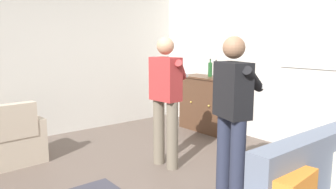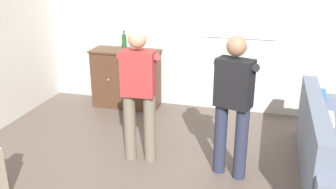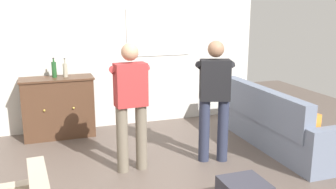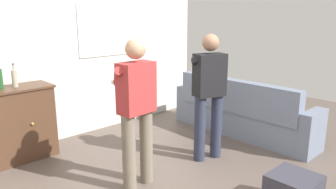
{
  "view_description": "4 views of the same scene",
  "coord_description": "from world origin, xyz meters",
  "px_view_note": "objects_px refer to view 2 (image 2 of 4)",
  "views": [
    {
      "loc": [
        2.97,
        -1.93,
        1.64
      ],
      "look_at": [
        0.14,
        0.35,
        1.04
      ],
      "focal_mm": 35.0,
      "sensor_mm": 36.0,
      "label": 1
    },
    {
      "loc": [
        1.21,
        -3.39,
        2.47
      ],
      "look_at": [
        0.23,
        0.2,
        1.09
      ],
      "focal_mm": 40.0,
      "sensor_mm": 36.0,
      "label": 2
    },
    {
      "loc": [
        -1.31,
        -3.88,
        2.13
      ],
      "look_at": [
        0.11,
        0.26,
        1.08
      ],
      "focal_mm": 40.0,
      "sensor_mm": 36.0,
      "label": 3
    },
    {
      "loc": [
        -2.35,
        -2.08,
        1.93
      ],
      "look_at": [
        -0.03,
        0.38,
        1.09
      ],
      "focal_mm": 35.0,
      "sensor_mm": 36.0,
      "label": 4
    }
  ],
  "objects_px": {
    "couch": "(325,150)",
    "person_standing_right": "(233,101)",
    "sideboard_cabinet": "(126,79)",
    "person_standing_left": "(139,90)",
    "bottle_wine_green": "(133,44)",
    "bottle_liquor_amber": "(124,42)"
  },
  "relations": [
    {
      "from": "bottle_wine_green",
      "to": "person_standing_right",
      "type": "distance_m",
      "value": 2.52
    },
    {
      "from": "sideboard_cabinet",
      "to": "person_standing_left",
      "type": "xyz_separation_m",
      "value": [
        0.83,
        -1.66,
        0.44
      ]
    },
    {
      "from": "couch",
      "to": "bottle_liquor_amber",
      "type": "xyz_separation_m",
      "value": [
        -3.07,
        1.55,
        0.77
      ]
    },
    {
      "from": "sideboard_cabinet",
      "to": "bottle_wine_green",
      "type": "height_order",
      "value": "bottle_wine_green"
    },
    {
      "from": "couch",
      "to": "sideboard_cabinet",
      "type": "relative_size",
      "value": 2.12
    },
    {
      "from": "couch",
      "to": "bottle_liquor_amber",
      "type": "height_order",
      "value": "bottle_liquor_amber"
    },
    {
      "from": "bottle_wine_green",
      "to": "person_standing_left",
      "type": "xyz_separation_m",
      "value": [
        0.69,
        -1.66,
        -0.17
      ]
    },
    {
      "from": "couch",
      "to": "person_standing_right",
      "type": "xyz_separation_m",
      "value": [
        -1.06,
        -0.21,
        0.58
      ]
    },
    {
      "from": "bottle_liquor_amber",
      "to": "person_standing_left",
      "type": "bearing_deg",
      "value": -63.23
    },
    {
      "from": "sideboard_cabinet",
      "to": "bottle_liquor_amber",
      "type": "xyz_separation_m",
      "value": [
        -0.02,
        0.04,
        0.63
      ]
    },
    {
      "from": "bottle_liquor_amber",
      "to": "person_standing_left",
      "type": "xyz_separation_m",
      "value": [
        0.86,
        -1.7,
        -0.19
      ]
    },
    {
      "from": "person_standing_right",
      "to": "bottle_wine_green",
      "type": "bearing_deg",
      "value": 136.72
    },
    {
      "from": "sideboard_cabinet",
      "to": "person_standing_right",
      "type": "distance_m",
      "value": 2.66
    },
    {
      "from": "couch",
      "to": "person_standing_right",
      "type": "bearing_deg",
      "value": -169.0
    },
    {
      "from": "bottle_liquor_amber",
      "to": "person_standing_left",
      "type": "relative_size",
      "value": 0.19
    },
    {
      "from": "person_standing_left",
      "to": "bottle_wine_green",
      "type": "bearing_deg",
      "value": 112.39
    },
    {
      "from": "bottle_wine_green",
      "to": "person_standing_right",
      "type": "relative_size",
      "value": 0.18
    },
    {
      "from": "person_standing_right",
      "to": "couch",
      "type": "bearing_deg",
      "value": 11.0
    },
    {
      "from": "bottle_liquor_amber",
      "to": "person_standing_right",
      "type": "bearing_deg",
      "value": -41.29
    },
    {
      "from": "bottle_wine_green",
      "to": "person_standing_right",
      "type": "bearing_deg",
      "value": -43.28
    },
    {
      "from": "sideboard_cabinet",
      "to": "person_standing_left",
      "type": "relative_size",
      "value": 0.69
    },
    {
      "from": "bottle_wine_green",
      "to": "person_standing_right",
      "type": "height_order",
      "value": "person_standing_right"
    }
  ]
}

